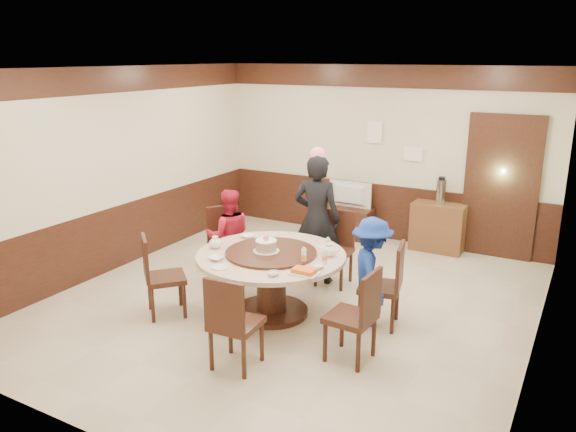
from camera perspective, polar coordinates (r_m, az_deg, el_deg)
The scene contains 30 objects.
room at distance 6.67m, azimuth 0.50°, elevation -0.20°, with size 6.00×6.04×2.84m.
banquet_table at distance 6.52m, azimuth -1.71°, elevation -5.64°, with size 1.72×1.72×0.78m.
chair_0 at distance 6.44m, azimuth 9.44°, elevation -8.37°, with size 0.52×0.51×0.97m.
chair_1 at distance 7.49m, azimuth 4.70°, elevation -4.64°, with size 0.46×0.47×0.97m.
chair_2 at distance 7.72m, azimuth -6.19°, elevation -4.04°, with size 0.61×0.61×0.97m.
chair_3 at distance 6.76m, azimuth -12.45°, elevation -7.34°, with size 0.62×0.62×0.97m.
chair_4 at distance 5.58m, azimuth -5.37°, elevation -12.25°, with size 0.47×0.48×0.97m.
chair_5 at distance 5.71m, azimuth 6.53°, elevation -11.59°, with size 0.48×0.47×0.97m.
person_standing at distance 7.40m, azimuth 2.94°, elevation -0.30°, with size 0.63×0.41×1.73m, color black.
person_red at distance 7.51m, azimuth -6.03°, elevation -1.99°, with size 0.61×0.48×1.26m, color #B3172D.
person_blue at distance 6.33m, azimuth 8.46°, elevation -5.64°, with size 0.80×0.46×1.24m, color navy.
birthday_cake at distance 6.41m, azimuth -2.23°, elevation -3.03°, with size 0.30×0.30×0.20m.
teapot_left at distance 6.66m, azimuth -7.39°, elevation -2.77°, with size 0.17×0.15×0.13m, color white.
teapot_right at distance 6.37m, azimuth 4.16°, elevation -3.57°, with size 0.17×0.15×0.13m, color white.
bowl_0 at distance 7.01m, azimuth -4.09°, elevation -2.06°, with size 0.16×0.16×0.04m, color white.
bowl_1 at distance 5.82m, azimuth -1.50°, elevation -5.88°, with size 0.13×0.13×0.04m, color white.
bowl_2 at distance 6.30m, azimuth -7.27°, elevation -4.29°, with size 0.16×0.16×0.04m, color white.
bowl_3 at distance 6.02m, azimuth 2.98°, elevation -5.13°, with size 0.15×0.15×0.05m, color white.
saucer_near at distance 6.07m, azimuth -6.92°, elevation -5.21°, with size 0.18×0.18×0.01m, color white.
saucer_far at distance 6.66m, azimuth 3.81°, elevation -3.16°, with size 0.18×0.18×0.01m, color white.
shrimp_platter at distance 5.85m, azimuth 1.65°, elevation -5.69°, with size 0.30×0.20×0.06m.
bottle_0 at distance 6.14m, azimuth 1.62°, elevation -4.09°, with size 0.06×0.06×0.16m, color white.
bottle_1 at distance 6.12m, azimuth 3.76°, elevation -4.19°, with size 0.06×0.06×0.16m, color white.
bottle_2 at distance 6.48m, azimuth 4.06°, elevation -3.04°, with size 0.06×0.06×0.16m, color white.
tv_stand at distance 9.45m, azimuth 6.06°, elevation -0.60°, with size 0.85×0.45×0.50m, color #361A10.
television at distance 9.33m, azimuth 6.14°, elevation 2.14°, with size 0.75×0.10×0.43m, color gray.
side_cabinet at distance 9.00m, azimuth 14.98°, elevation -1.10°, with size 0.80×0.40×0.75m, color brown.
thermos at distance 8.85m, azimuth 15.28°, elevation 2.39°, with size 0.15×0.15×0.38m, color silver.
notice_left at distance 9.21m, azimuth 8.79°, elevation 8.41°, with size 0.25×0.00×0.35m, color white.
notice_right at distance 9.05m, azimuth 12.58°, elevation 6.16°, with size 0.30×0.00×0.22m, color white.
Camera 1 is at (3.07, -5.61, 2.94)m, focal length 35.00 mm.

